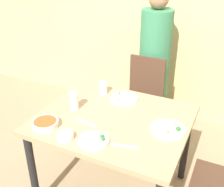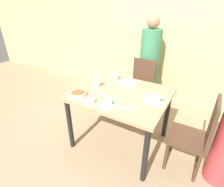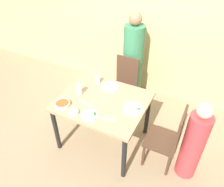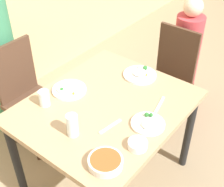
{
  "view_description": "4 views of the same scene",
  "coord_description": "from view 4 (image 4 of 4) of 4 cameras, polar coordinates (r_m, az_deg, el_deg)",
  "views": [
    {
      "loc": [
        0.78,
        -1.66,
        1.96
      ],
      "look_at": [
        -0.04,
        0.06,
        0.95
      ],
      "focal_mm": 45.0,
      "sensor_mm": 36.0,
      "label": 1
    },
    {
      "loc": [
        0.86,
        -1.7,
        1.77
      ],
      "look_at": [
        -0.08,
        -0.09,
        0.78
      ],
      "focal_mm": 28.0,
      "sensor_mm": 36.0,
      "label": 2
    },
    {
      "loc": [
        1.1,
        -1.92,
        2.59
      ],
      "look_at": [
        0.13,
        0.02,
        0.91
      ],
      "focal_mm": 35.0,
      "sensor_mm": 36.0,
      "label": 3
    },
    {
      "loc": [
        -1.25,
        -1.04,
        2.11
      ],
      "look_at": [
        0.01,
        -0.05,
        0.88
      ],
      "focal_mm": 50.0,
      "sensor_mm": 36.0,
      "label": 4
    }
  ],
  "objects": [
    {
      "name": "plate_noodles",
      "position": [
        1.96,
        6.58,
        -5.48
      ],
      "size": [
        0.21,
        0.21,
        0.05
      ],
      "color": "white",
      "rests_on": "dining_table"
    },
    {
      "name": "bowl_curry",
      "position": [
        1.72,
        -1.2,
        -12.39
      ],
      "size": [
        0.19,
        0.19,
        0.05
      ],
      "color": "silver",
      "rests_on": "dining_table"
    },
    {
      "name": "glass_water_tall",
      "position": [
        1.86,
        -7.27,
        -5.78
      ],
      "size": [
        0.07,
        0.07,
        0.15
      ],
      "color": "silver",
      "rests_on": "dining_table"
    },
    {
      "name": "ground_plane",
      "position": [
        2.66,
        -0.92,
        -14.94
      ],
      "size": [
        10.0,
        10.0,
        0.0
      ],
      "primitive_type": "plane",
      "color": "#998466"
    },
    {
      "name": "dining_table",
      "position": [
        2.17,
        -1.1,
        -3.94
      ],
      "size": [
        1.14,
        0.96,
        0.77
      ],
      "color": "tan",
      "rests_on": "ground_plane"
    },
    {
      "name": "chair_adult_spot",
      "position": [
        2.74,
        -15.27,
        -0.11
      ],
      "size": [
        0.4,
        0.4,
        0.94
      ],
      "color": "#4C3323",
      "rests_on": "ground_plane"
    },
    {
      "name": "plate_rice_child",
      "position": [
        2.38,
        5.12,
        3.55
      ],
      "size": [
        0.25,
        0.25,
        0.05
      ],
      "color": "white",
      "rests_on": "dining_table"
    },
    {
      "name": "glass_water_short",
      "position": [
        2.12,
        -12.29,
        -0.82
      ],
      "size": [
        0.07,
        0.07,
        0.11
      ],
      "color": "silver",
      "rests_on": "dining_table"
    },
    {
      "name": "bowl_rice_small",
      "position": [
        1.81,
        4.72,
        -9.24
      ],
      "size": [
        0.12,
        0.12,
        0.04
      ],
      "color": "white",
      "rests_on": "dining_table"
    },
    {
      "name": "fork_steel",
      "position": [
        1.94,
        -0.31,
        -6.03
      ],
      "size": [
        0.18,
        0.05,
        0.01
      ],
      "color": "silver",
      "rests_on": "dining_table"
    },
    {
      "name": "plate_rice_adult",
      "position": [
        2.24,
        -8.02,
        0.71
      ],
      "size": [
        0.24,
        0.24,
        0.05
      ],
      "color": "white",
      "rests_on": "dining_table"
    },
    {
      "name": "person_child",
      "position": [
        3.1,
        13.13,
        5.97
      ],
      "size": [
        0.26,
        0.26,
        1.16
      ],
      "color": "#C63D42",
      "rests_on": "ground_plane"
    },
    {
      "name": "chair_child_spot",
      "position": [
        2.9,
        10.34,
        2.98
      ],
      "size": [
        0.4,
        0.4,
        0.94
      ],
      "rotation": [
        0.0,
        0.0,
        -1.57
      ],
      "color": "#4C3323",
      "rests_on": "ground_plane"
    },
    {
      "name": "spoon_steel",
      "position": [
        2.12,
        8.73,
        -1.99
      ],
      "size": [
        0.18,
        0.06,
        0.01
      ],
      "color": "silver",
      "rests_on": "dining_table"
    }
  ]
}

